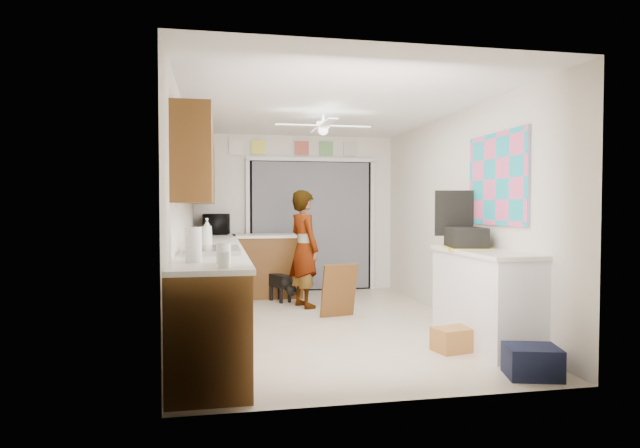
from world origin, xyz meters
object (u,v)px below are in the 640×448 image
soap_bottle (207,232)px  microwave (217,224)px  cardboard_box (453,340)px  dog (280,286)px  paper_towel_roll (194,245)px  man (304,249)px  suitcase (466,237)px  navy_crate (532,362)px

soap_bottle → microwave: bearing=87.8°
cardboard_box → dog: bearing=114.1°
paper_towel_roll → man: man is taller
paper_towel_roll → suitcase: paper_towel_roll is taller
man → dog: man is taller
cardboard_box → dog: size_ratio=0.64×
microwave → cardboard_box: size_ratio=1.57×
man → suitcase: bearing=-163.0°
microwave → suitcase: bearing=-136.7°
dog → soap_bottle: bearing=-142.9°
man → dog: (-0.27, 0.47, -0.57)m
microwave → cardboard_box: bearing=-145.1°
paper_towel_roll → cardboard_box: 2.59m
suitcase → navy_crate: (-0.08, -1.35, -0.92)m
cardboard_box → dog: dog is taller
paper_towel_roll → man: (1.33, 2.90, -0.28)m
paper_towel_roll → dog: size_ratio=0.49×
man → navy_crate: bearing=-177.2°
microwave → dog: 1.43m
cardboard_box → navy_crate: navy_crate is taller
man → dog: bearing=10.6°
navy_crate → dog: size_ratio=0.74×
navy_crate → man: (-1.33, 3.28, 0.67)m
soap_bottle → suitcase: size_ratio=0.63×
suitcase → soap_bottle: bearing=179.5°
soap_bottle → man: size_ratio=0.19×
suitcase → navy_crate: size_ratio=1.18×
cardboard_box → navy_crate: size_ratio=0.87×
man → paper_towel_roll: bearing=136.1°
suitcase → dog: suitcase is taller
microwave → navy_crate: microwave is taller
microwave → man: 1.68m
cardboard_box → navy_crate: 0.88m
navy_crate → man: man is taller
soap_bottle → cardboard_box: bearing=-26.2°
soap_bottle → navy_crate: size_ratio=0.75×
paper_towel_roll → navy_crate: bearing=-8.1°
soap_bottle → cardboard_box: soap_bottle is taller
navy_crate → dog: 4.08m
microwave → soap_bottle: 2.49m
paper_towel_roll → suitcase: bearing=19.6°
cardboard_box → dog: 3.20m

